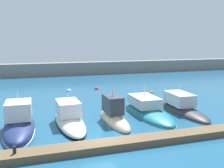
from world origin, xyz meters
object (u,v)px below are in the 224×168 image
mooring_buoy_white (69,91)px  motorboat_charcoal_sixth (181,107)px  motorboat_white_third (69,118)px  motorboat_sand_fourth (114,115)px  mooring_buoy_orange (152,93)px  motorboat_teal_fifth (147,110)px  dock_bollard (14,150)px  motorboat_navy_second (19,123)px  mooring_buoy_red (97,89)px

mooring_buoy_white → motorboat_charcoal_sixth: bearing=-55.0°
motorboat_white_third → mooring_buoy_white: (1.91, 14.24, -0.53)m
motorboat_sand_fourth → mooring_buoy_orange: (8.80, 10.16, -0.58)m
motorboat_sand_fourth → motorboat_teal_fifth: (3.88, 1.40, -0.25)m
motorboat_sand_fourth → mooring_buoy_orange: size_ratio=12.64×
motorboat_sand_fourth → motorboat_white_third: bearing=80.7°
motorboat_charcoal_sixth → dock_bollard: (-15.51, -6.35, 0.28)m
motorboat_navy_second → mooring_buoy_red: 18.15m
motorboat_navy_second → mooring_buoy_white: size_ratio=10.46×
motorboat_navy_second → motorboat_charcoal_sixth: (15.51, 1.10, -0.22)m
mooring_buoy_orange → motorboat_sand_fourth: bearing=-130.9°
motorboat_sand_fourth → motorboat_teal_fifth: 4.13m
mooring_buoy_white → mooring_buoy_orange: (10.77, -4.62, 0.00)m
motorboat_teal_fifth → mooring_buoy_orange: motorboat_teal_fifth is taller
mooring_buoy_white → motorboat_sand_fourth: bearing=-82.4°
motorboat_navy_second → mooring_buoy_red: motorboat_navy_second is taller
motorboat_charcoal_sixth → mooring_buoy_white: size_ratio=12.59×
mooring_buoy_white → dock_bollard: dock_bollard is taller
motorboat_white_third → dock_bollard: 7.05m
motorboat_navy_second → dock_bollard: size_ratio=16.63×
mooring_buoy_red → dock_bollard: 22.70m
motorboat_sand_fourth → mooring_buoy_white: bearing=6.3°
mooring_buoy_red → mooring_buoy_orange: bearing=-36.6°
mooring_buoy_white → mooring_buoy_orange: 11.72m
motorboat_sand_fourth → mooring_buoy_orange: bearing=-42.1°
motorboat_white_third → mooring_buoy_orange: motorboat_white_third is taller
motorboat_teal_fifth → mooring_buoy_red: 13.82m
motorboat_white_third → motorboat_sand_fourth: 3.91m
motorboat_navy_second → motorboat_sand_fourth: 7.91m
motorboat_sand_fourth → motorboat_charcoal_sixth: (7.60, 1.12, -0.17)m
motorboat_white_third → motorboat_teal_fifth: (7.75, 0.85, -0.19)m
motorboat_sand_fourth → mooring_buoy_red: bearing=-9.4°
motorboat_white_third → motorboat_navy_second: bearing=94.8°
motorboat_white_third → mooring_buoy_red: size_ratio=12.82×
motorboat_white_third → motorboat_charcoal_sixth: bearing=-89.8°
motorboat_navy_second → mooring_buoy_red: size_ratio=11.67×
motorboat_white_third → mooring_buoy_red: (6.04, 14.55, -0.53)m
motorboat_sand_fourth → motorboat_charcoal_sixth: 7.69m
motorboat_white_third → dock_bollard: bearing=142.4°
motorboat_sand_fourth → mooring_buoy_white: (-1.96, 14.79, -0.58)m
motorboat_sand_fourth → dock_bollard: 9.48m
mooring_buoy_red → mooring_buoy_white: mooring_buoy_white is taller
motorboat_charcoal_sixth → dock_bollard: size_ratio=20.01×
mooring_buoy_red → motorboat_navy_second: bearing=-123.7°
motorboat_charcoal_sixth → motorboat_teal_fifth: bearing=87.6°
motorboat_white_third → mooring_buoy_orange: size_ratio=16.03×
motorboat_white_third → motorboat_sand_fourth: motorboat_sand_fourth is taller
motorboat_white_third → dock_bollard: (-4.04, -5.78, 0.16)m
motorboat_teal_fifth → mooring_buoy_red: motorboat_teal_fifth is taller
motorboat_teal_fifth → dock_bollard: motorboat_teal_fifth is taller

